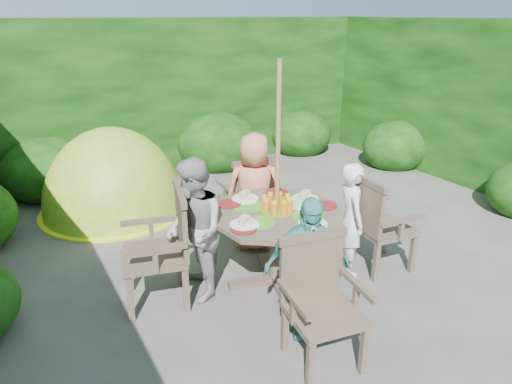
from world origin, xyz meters
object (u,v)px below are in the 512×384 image
dome_tent (117,210)px  child_back (255,192)px  child_right (351,219)px  garden_chair_back (249,195)px  parasol_pole (277,181)px  child_left (194,231)px  garden_chair_front (320,299)px  garden_chair_right (377,222)px  garden_chair_left (164,246)px  patio_table (277,223)px  child_front (307,268)px

dome_tent → child_back: bearing=-65.5°
child_right → child_back: (-0.58, 0.97, 0.08)m
garden_chair_back → child_back: 0.33m
parasol_pole → child_left: (-0.77, 0.20, -0.41)m
garden_chair_front → child_left: bearing=120.9°
garden_chair_back → child_left: 1.38m
garden_chair_right → child_back: bearing=46.3°
garden_chair_left → child_right: child_right is taller
child_back → child_left: bearing=57.9°
patio_table → child_back: child_back is taller
dome_tent → garden_chair_left: bearing=-99.1°
patio_table → child_front: child_front is taller
patio_table → child_front: bearing=-104.7°
garden_chair_back → child_right: 1.35m
child_back → garden_chair_front: bearing=102.7°
garden_chair_back → garden_chair_front: bearing=77.8°
parasol_pole → garden_chair_right: size_ratio=2.20×
garden_chair_left → child_right: size_ratio=0.88×
patio_table → garden_chair_right: size_ratio=1.64×
parasol_pole → patio_table: bearing=-1.6°
child_front → dome_tent: 3.58m
patio_table → garden_chair_front: 1.11m
garden_chair_front → child_right: child_right is taller
child_left → child_front: 1.13m
parasol_pole → child_left: parasol_pole is taller
parasol_pole → garden_chair_front: bearing=-104.8°
garden_chair_back → garden_chair_front: size_ratio=1.02×
garden_chair_left → child_front: size_ratio=0.85×
child_back → dome_tent: size_ratio=0.59×
garden_chair_front → dome_tent: dome_tent is taller
garden_chair_right → garden_chair_back: 1.54m
child_front → patio_table: bearing=94.9°
garden_chair_right → garden_chair_back: size_ratio=1.01×
garden_chair_front → child_back: 1.90m
garden_chair_front → child_right: 1.36m
parasol_pole → child_right: bearing=-14.4°
garden_chair_back → child_back: size_ratio=0.72×
garden_chair_front → dome_tent: 3.83m
child_left → child_back: child_left is taller
garden_chair_left → dome_tent: (0.11, 2.40, -0.57)m
child_back → child_front: child_back is taller
garden_chair_back → dome_tent: size_ratio=0.43×
child_back → dome_tent: 2.32m
child_right → child_front: (-0.97, -0.58, 0.02)m
patio_table → child_front: (-0.20, -0.77, -0.04)m
garden_chair_front → child_back: bearing=84.8°
patio_table → garden_chair_left: size_ratio=1.55×
child_right → child_front: 1.13m
patio_table → child_back: (0.19, 0.78, 0.02)m
garden_chair_left → child_back: (1.25, 0.51, 0.12)m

